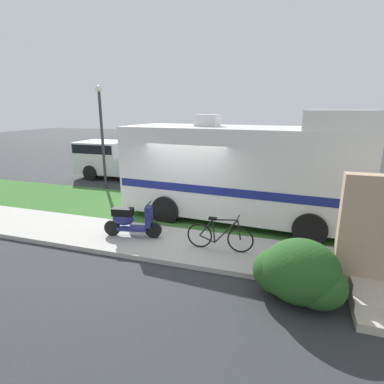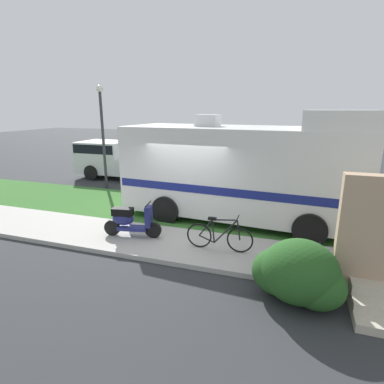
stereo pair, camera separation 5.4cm
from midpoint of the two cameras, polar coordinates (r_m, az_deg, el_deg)
ground_plane at (r=9.35m, az=-1.49°, el=-6.89°), size 80.00×80.00×0.00m
sidewalk at (r=8.30m, az=-4.36°, el=-9.43°), size 24.00×2.00×0.12m
grass_strip at (r=10.67m, az=1.27°, el=-3.82°), size 24.00×3.40×0.08m
motorhome_rv at (r=9.80m, az=9.53°, el=4.01°), size 7.36×3.04×3.46m
scooter at (r=8.56m, az=-11.17°, el=-5.16°), size 1.59×0.58×0.97m
bicycle at (r=7.68m, az=5.24°, el=-8.07°), size 1.66×0.52×0.87m
pickup_truck_near at (r=16.47m, az=-13.09°, el=5.96°), size 5.32×2.17×1.86m
bush_by_porch at (r=6.20m, az=19.18°, el=-14.11°), size 1.69×1.26×1.19m
bottle_green at (r=8.22m, az=22.58°, el=-9.52°), size 0.06×0.06×0.28m
street_lamp_post at (r=14.24m, az=-16.06°, el=11.26°), size 0.28×0.28×4.44m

